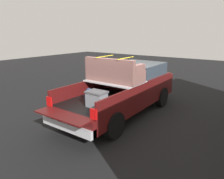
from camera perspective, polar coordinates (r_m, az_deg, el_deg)
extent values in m
plane|color=black|center=(8.23, 2.46, -6.52)|extent=(40.00, 40.00, 0.00)
cube|color=#470F0F|center=(8.03, 2.51, -2.41)|extent=(5.50, 1.92, 0.46)
cube|color=black|center=(7.02, -2.87, -2.85)|extent=(2.80, 1.80, 0.04)
cube|color=#470F0F|center=(7.55, -8.41, 0.11)|extent=(2.80, 0.06, 0.50)
cube|color=#470F0F|center=(6.44, 3.59, -2.39)|extent=(2.80, 0.06, 0.50)
cube|color=#470F0F|center=(8.03, 3.22, 1.16)|extent=(0.06, 1.80, 0.50)
cube|color=#470F0F|center=(5.89, -13.16, -6.85)|extent=(0.55, 1.80, 0.04)
cube|color=#B2B2B7|center=(7.49, 0.78, 2.28)|extent=(1.25, 1.92, 0.04)
cube|color=#470F0F|center=(9.03, 7.27, 2.62)|extent=(2.30, 1.92, 0.50)
cube|color=#2D3842|center=(8.85, 7.06, 5.59)|extent=(1.94, 1.76, 0.48)
cube|color=#470F0F|center=(10.22, 10.91, 3.59)|extent=(0.40, 1.82, 0.38)
cube|color=#B2B2B7|center=(6.13, -11.85, -9.59)|extent=(0.24, 1.92, 0.24)
cube|color=red|center=(6.64, -16.62, -3.11)|extent=(0.06, 0.20, 0.28)
cube|color=red|center=(5.41, -5.00, -6.67)|extent=(0.06, 0.20, 0.28)
cylinder|color=black|center=(9.96, 3.81, -0.22)|extent=(0.81, 0.30, 0.81)
cylinder|color=black|center=(9.19, 13.15, -1.91)|extent=(0.81, 0.30, 0.81)
cylinder|color=black|center=(7.37, -10.91, -6.06)|extent=(0.81, 0.30, 0.81)
cylinder|color=black|center=(6.29, 0.38, -9.58)|extent=(0.81, 0.30, 0.81)
cube|color=slate|center=(6.28, -4.17, -2.80)|extent=(0.40, 0.55, 0.43)
cube|color=#505359|center=(6.21, -4.22, -0.68)|extent=(0.44, 0.59, 0.05)
ellipsoid|color=#283351|center=(6.68, -6.19, -1.56)|extent=(0.20, 0.32, 0.47)
ellipsoid|color=#283351|center=(6.63, -6.81, -2.37)|extent=(0.09, 0.22, 0.21)
cube|color=brown|center=(7.44, 0.79, 4.00)|extent=(0.90, 1.98, 0.42)
cube|color=brown|center=(7.08, -0.92, 6.80)|extent=(0.16, 1.98, 0.40)
cube|color=brown|center=(7.96, -4.28, 7.03)|extent=(0.66, 0.20, 0.22)
cube|color=brown|center=(6.96, 7.07, 5.80)|extent=(0.66, 0.20, 0.22)
cube|color=yellow|center=(7.61, -1.97, 8.97)|extent=(1.00, 0.03, 0.02)
cube|color=yellow|center=(7.10, 3.78, 8.50)|extent=(1.00, 0.03, 0.02)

